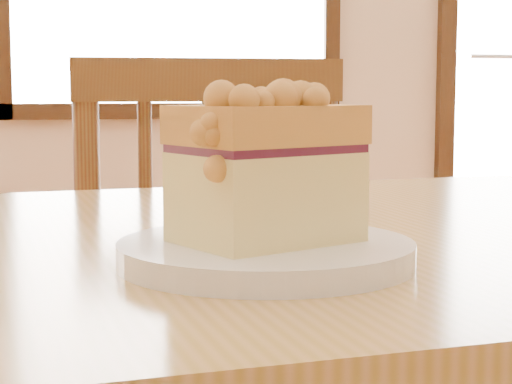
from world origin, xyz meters
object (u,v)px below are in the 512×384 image
(plate, at_px, (266,254))
(cake_slice, at_px, (266,161))
(cafe_table_main, at_px, (327,350))
(cafe_chair_main, at_px, (196,342))

(plate, bearing_deg, cake_slice, 58.50)
(cake_slice, bearing_deg, plate, -144.81)
(plate, height_order, cake_slice, cake_slice)
(cafe_table_main, distance_m, cafe_chair_main, 0.65)
(cafe_table_main, relative_size, plate, 5.46)
(plate, xyz_separation_m, cake_slice, (0.00, 0.00, 0.07))
(cafe_chair_main, height_order, cake_slice, cafe_chair_main)
(cafe_table_main, xyz_separation_m, cafe_chair_main, (-0.02, 0.62, -0.17))
(cafe_chair_main, bearing_deg, plate, 85.90)
(cafe_table_main, height_order, cake_slice, cake_slice)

